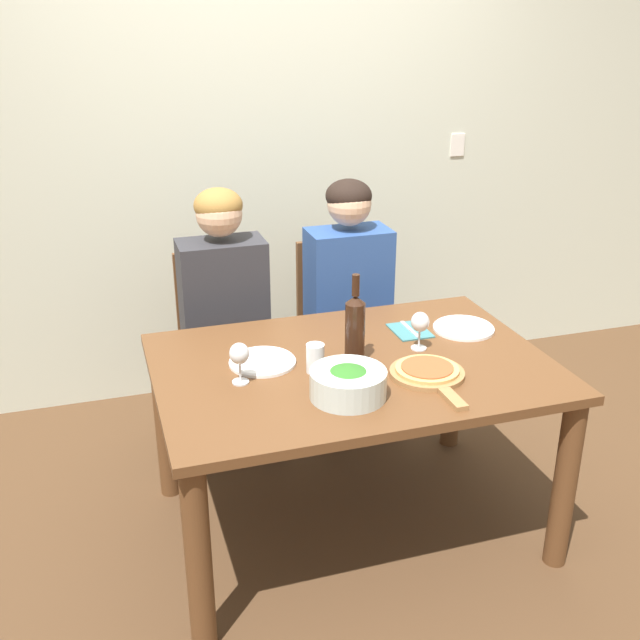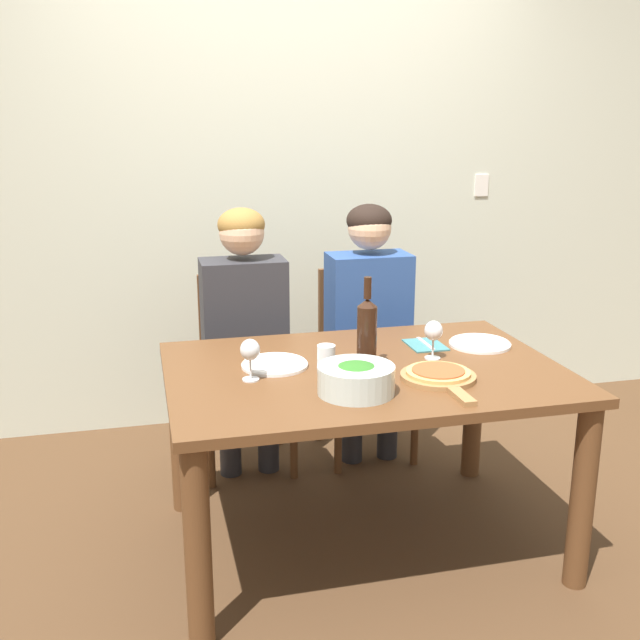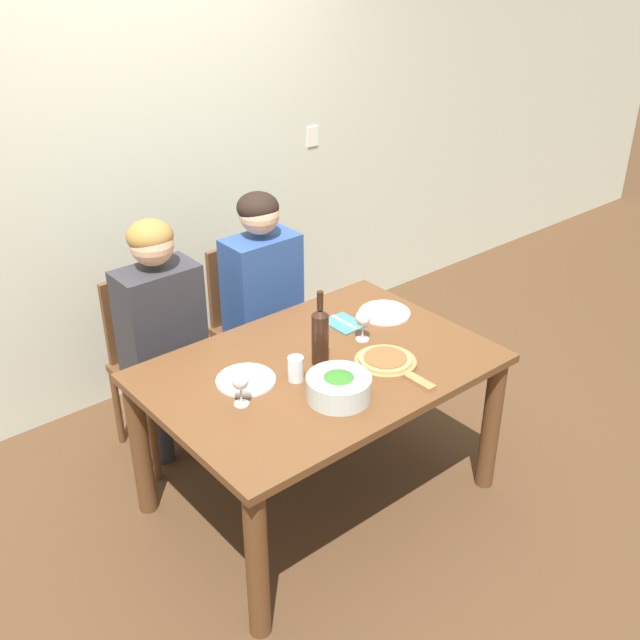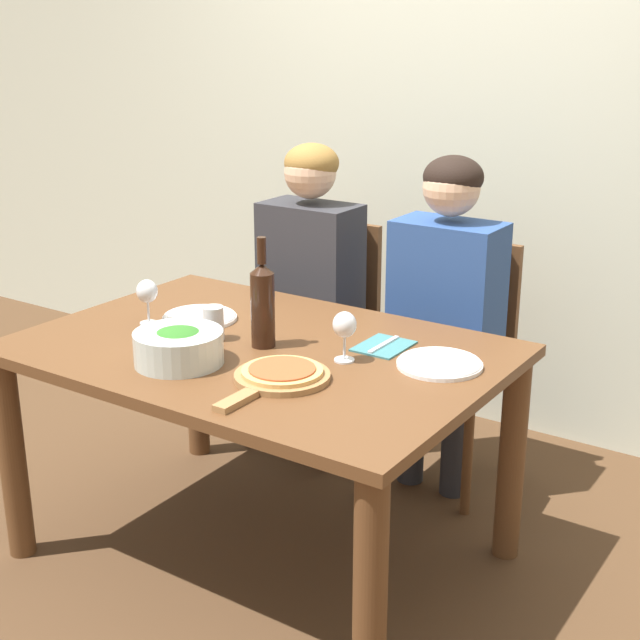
% 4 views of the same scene
% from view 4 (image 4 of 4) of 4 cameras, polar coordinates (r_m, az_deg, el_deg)
% --- Properties ---
extents(ground_plane, '(40.00, 40.00, 0.00)m').
position_cam_4_polar(ground_plane, '(3.05, -3.61, -14.61)').
color(ground_plane, '#4C331E').
extents(back_wall, '(10.00, 0.06, 2.70)m').
position_cam_4_polar(back_wall, '(3.79, 9.37, 13.45)').
color(back_wall, beige).
rests_on(back_wall, ground).
extents(dining_table, '(1.45, 1.00, 0.73)m').
position_cam_4_polar(dining_table, '(2.77, -3.86, -3.98)').
color(dining_table, brown).
rests_on(dining_table, ground).
extents(chair_left, '(0.42, 0.42, 0.90)m').
position_cam_4_polar(chair_left, '(3.65, 0.21, -0.22)').
color(chair_left, brown).
rests_on(chair_left, ground).
extents(chair_right, '(0.42, 0.42, 0.90)m').
position_cam_4_polar(chair_right, '(3.38, 8.60, -2.00)').
color(chair_right, brown).
rests_on(chair_right, ground).
extents(person_woman, '(0.47, 0.51, 1.24)m').
position_cam_4_polar(person_woman, '(3.49, -0.77, 3.23)').
color(person_woman, '#28282D').
rests_on(person_woman, ground).
extents(person_man, '(0.47, 0.51, 1.24)m').
position_cam_4_polar(person_man, '(3.20, 7.98, 1.65)').
color(person_man, '#28282D').
rests_on(person_man, ground).
extents(wine_bottle, '(0.07, 0.07, 0.34)m').
position_cam_4_polar(wine_bottle, '(2.68, -3.69, 1.09)').
color(wine_bottle, black).
rests_on(wine_bottle, dining_table).
extents(broccoli_bowl, '(0.26, 0.26, 0.11)m').
position_cam_4_polar(broccoli_bowl, '(2.60, -9.04, -1.71)').
color(broccoli_bowl, silver).
rests_on(broccoli_bowl, dining_table).
extents(dinner_plate_left, '(0.25, 0.25, 0.02)m').
position_cam_4_polar(dinner_plate_left, '(2.98, -7.71, 0.18)').
color(dinner_plate_left, white).
rests_on(dinner_plate_left, dining_table).
extents(dinner_plate_right, '(0.25, 0.25, 0.02)m').
position_cam_4_polar(dinner_plate_right, '(2.58, 7.66, -2.78)').
color(dinner_plate_right, white).
rests_on(dinner_plate_right, dining_table).
extents(pizza_on_board, '(0.27, 0.41, 0.04)m').
position_cam_4_polar(pizza_on_board, '(2.46, -2.58, -3.57)').
color(pizza_on_board, '#9E7042').
rests_on(pizza_on_board, dining_table).
extents(wine_glass_left, '(0.07, 0.07, 0.15)m').
position_cam_4_polar(wine_glass_left, '(2.94, -11.00, 1.67)').
color(wine_glass_left, silver).
rests_on(wine_glass_left, dining_table).
extents(wine_glass_right, '(0.07, 0.07, 0.15)m').
position_cam_4_polar(wine_glass_right, '(2.57, 1.58, -0.46)').
color(wine_glass_right, silver).
rests_on(wine_glass_right, dining_table).
extents(water_tumbler, '(0.07, 0.07, 0.11)m').
position_cam_4_polar(water_tumbler, '(2.78, -6.84, -0.21)').
color(water_tumbler, silver).
rests_on(water_tumbler, dining_table).
extents(fork_on_napkin, '(0.14, 0.18, 0.01)m').
position_cam_4_polar(fork_on_napkin, '(2.72, 4.09, -1.67)').
color(fork_on_napkin, '#387075').
rests_on(fork_on_napkin, dining_table).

